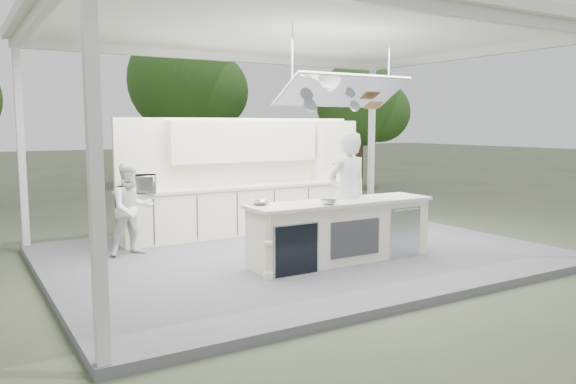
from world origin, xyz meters
TOP-DOWN VIEW (x-y plane):
  - ground at (0.00, 0.00)m, footprint 90.00×90.00m
  - stage_deck at (0.00, 0.00)m, footprint 8.00×6.00m
  - tent at (0.00, -0.01)m, footprint 8.20×6.20m
  - demo_island at (0.18, -0.91)m, footprint 3.10×0.79m
  - back_counter at (0.00, 1.90)m, footprint 5.08×0.72m
  - back_wall_unit at (0.44, 2.11)m, footprint 5.05×0.48m
  - tree_cluster at (-0.16, 9.77)m, footprint 19.55×9.40m
  - head_chef at (0.46, -0.70)m, footprint 0.74×0.50m
  - sous_chef at (-2.49, 1.19)m, footprint 0.80×0.65m
  - toaster_oven at (-2.20, 1.70)m, footprint 0.66×0.55m
  - bowl_large at (-1.10, -0.65)m, footprint 0.29×0.29m
  - bowl_small at (-0.23, -1.15)m, footprint 0.29×0.29m

SIDE VIEW (x-z plane):
  - ground at x=0.00m, z-range 0.00..0.00m
  - stage_deck at x=0.00m, z-range 0.00..0.12m
  - demo_island at x=0.18m, z-range 0.12..1.07m
  - back_counter at x=0.00m, z-range 0.12..1.07m
  - sous_chef at x=-2.49m, z-range 0.12..1.64m
  - bowl_large at x=-1.10m, z-range 1.07..1.14m
  - bowl_small at x=-0.23m, z-range 1.07..1.15m
  - head_chef at x=0.46m, z-range 0.12..2.13m
  - toaster_oven at x=-2.20m, z-range 1.07..1.38m
  - back_wall_unit at x=0.44m, z-range 0.45..2.70m
  - tree_cluster at x=-0.16m, z-range 0.36..6.21m
  - tent at x=0.00m, z-range 1.78..5.64m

